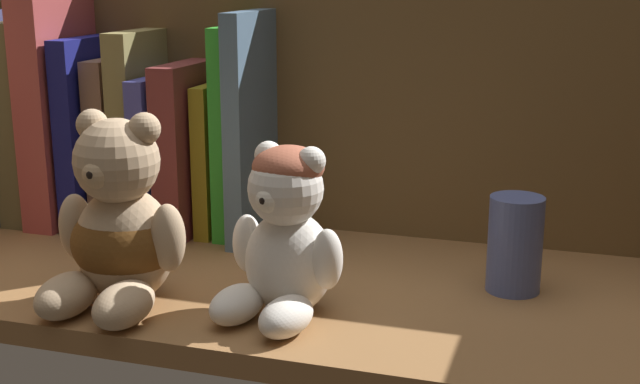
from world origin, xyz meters
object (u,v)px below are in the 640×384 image
(book_2, at_px, (69,104))
(teddy_bear_larger, at_px, (120,230))
(book_9, at_px, (236,131))
(teddy_bear_smaller, at_px, (284,236))
(book_7, at_px, (193,146))
(book_0, at_px, (17,113))
(book_4, at_px, (121,141))
(book_10, at_px, (257,125))
(book_1, at_px, (42,119))
(book_6, at_px, (169,151))
(book_5, at_px, (145,129))
(pillar_candle, at_px, (515,244))
(book_8, at_px, (218,158))
(book_3, at_px, (98,129))

(book_2, xyz_separation_m, teddy_bear_larger, (0.18, -0.21, -0.06))
(book_9, distance_m, teddy_bear_larger, 0.21)
(teddy_bear_smaller, bearing_deg, book_7, 131.28)
(teddy_bear_larger, bearing_deg, book_2, 130.69)
(book_0, xyz_separation_m, book_4, (0.13, 0.00, -0.02))
(book_7, distance_m, teddy_bear_smaller, 0.26)
(book_10, distance_m, teddy_bear_larger, 0.22)
(book_1, bearing_deg, book_6, 0.00)
(book_5, bearing_deg, book_10, 0.00)
(book_2, xyz_separation_m, pillar_candle, (0.48, -0.09, -0.08))
(teddy_bear_larger, bearing_deg, book_4, 119.68)
(book_9, bearing_deg, book_8, 180.00)
(book_3, bearing_deg, book_5, 0.00)
(book_6, relative_size, book_8, 1.05)
(book_6, xyz_separation_m, book_7, (0.03, 0.00, 0.01))
(book_4, relative_size, teddy_bear_smaller, 1.29)
(teddy_bear_smaller, bearing_deg, book_8, 126.41)
(book_2, bearing_deg, pillar_candle, -10.11)
(book_3, height_order, book_8, book_3)
(book_7, bearing_deg, pillar_candle, -14.32)
(book_2, relative_size, book_6, 1.54)
(book_10, bearing_deg, book_5, 180.00)
(book_3, bearing_deg, book_4, 0.00)
(book_0, height_order, book_5, book_0)
(book_2, distance_m, book_10, 0.22)
(book_6, relative_size, book_9, 0.76)
(book_3, bearing_deg, pillar_candle, -10.84)
(book_5, xyz_separation_m, book_9, (0.10, 0.00, 0.00))
(book_3, distance_m, book_10, 0.18)
(book_10, bearing_deg, book_0, 180.00)
(teddy_bear_larger, bearing_deg, book_0, 139.64)
(book_0, distance_m, teddy_bear_smaller, 0.43)
(book_4, height_order, book_5, book_5)
(book_4, xyz_separation_m, book_7, (0.08, 0.00, -0.00))
(book_2, distance_m, pillar_candle, 0.50)
(book_5, relative_size, book_9, 0.97)
(book_7, relative_size, book_8, 1.13)
(book_9, height_order, book_10, book_10)
(book_0, bearing_deg, book_10, 0.00)
(book_6, distance_m, pillar_candle, 0.38)
(book_8, bearing_deg, book_4, 180.00)
(pillar_candle, bearing_deg, book_4, 168.47)
(book_6, distance_m, book_7, 0.03)
(book_10, xyz_separation_m, teddy_bear_larger, (-0.04, -0.21, -0.05))
(book_1, xyz_separation_m, book_6, (0.15, 0.00, -0.03))
(book_7, xyz_separation_m, pillar_candle, (0.34, -0.09, -0.05))
(book_4, xyz_separation_m, teddy_bear_larger, (0.12, -0.21, -0.03))
(book_2, xyz_separation_m, book_8, (0.17, 0.00, -0.05))
(teddy_bear_larger, distance_m, teddy_bear_smaller, 0.14)
(book_7, bearing_deg, book_9, 0.00)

